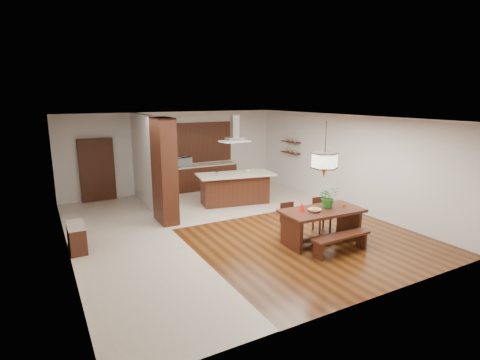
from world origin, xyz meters
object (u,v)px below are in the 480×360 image
foliage_plant (328,197)px  range_hood (235,128)px  pendant_lantern (325,150)px  dining_bench (341,244)px  hallway_console (77,238)px  microwave (183,162)px  island_cup (247,171)px  kitchen_island (235,188)px  fruit_bowl (314,210)px  dining_chair_right (322,215)px  dining_chair_left (290,221)px  dining_table (322,218)px

foliage_plant → range_hood: 4.14m
pendant_lantern → dining_bench: bearing=-92.7°
hallway_console → microwave: (4.04, 4.01, 0.80)m
pendant_lantern → island_cup: 4.05m
pendant_lantern → kitchen_island: (-0.25, 3.93, -1.73)m
kitchen_island → fruit_bowl: bearing=-80.1°
dining_chair_right → fruit_bowl: bearing=-134.6°
dining_chair_left → microwave: bearing=101.0°
microwave → range_hood: bearing=-90.2°
dining_chair_left → fruit_bowl: 0.81m
dining_bench → fruit_bowl: fruit_bowl is taller
dining_chair_right → kitchen_island: (-0.77, 3.36, 0.08)m
dining_bench → island_cup: bearing=87.3°
island_cup → pendant_lantern: bearing=-92.7°
hallway_console → dining_chair_right: size_ratio=1.00×
dining_chair_right → island_cup: bearing=103.1°
hallway_console → dining_table: bearing=-23.5°
hallway_console → range_hood: bearing=18.7°
hallway_console → dining_chair_right: 5.96m
foliage_plant → microwave: (-1.40, 6.20, 0.04)m
dining_chair_right → foliage_plant: size_ratio=1.71×
foliage_plant → dining_chair_right: bearing=61.1°
fruit_bowl → range_hood: range_hood is taller
pendant_lantern → kitchen_island: 4.30m
microwave → fruit_bowl: bearing=-103.5°
hallway_console → range_hood: (4.95, 1.68, 2.15)m
pendant_lantern → foliage_plant: size_ratio=2.54×
pendant_lantern → microwave: 6.48m
pendant_lantern → range_hood: bearing=93.6°
pendant_lantern → fruit_bowl: 1.42m
dining_chair_left → pendant_lantern: pendant_lantern is taller
hallway_console → dining_bench: bearing=-29.9°
hallway_console → kitchen_island: kitchen_island is taller
dining_bench → pendant_lantern: 2.15m
fruit_bowl → island_cup: island_cup is taller
fruit_bowl → dining_chair_right: bearing=38.1°
dining_chair_left → range_hood: size_ratio=0.96×
dining_bench → microwave: (-1.13, 6.98, 0.90)m
dining_bench → microwave: bearing=99.2°
pendant_lantern → island_cup: pendant_lantern is taller
dining_chair_left → pendant_lantern: (0.46, -0.62, 1.81)m
dining_bench → island_cup: size_ratio=12.28×
dining_table → fruit_bowl: fruit_bowl is taller
kitchen_island → range_hood: 1.95m
dining_table → microwave: (-1.16, 6.27, 0.51)m
hallway_console → foliage_plant: bearing=-21.9°
dining_chair_left → island_cup: bearing=82.7°
dining_table → pendant_lantern: (0.00, 0.00, 1.64)m
foliage_plant → microwave: size_ratio=0.88×
hallway_console → pendant_lantern: pendant_lantern is taller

